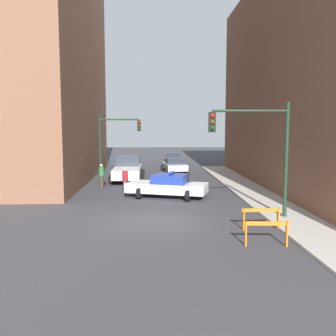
% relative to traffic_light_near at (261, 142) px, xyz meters
% --- Properties ---
extents(ground_plane, '(120.00, 120.00, 0.00)m').
position_rel_traffic_light_near_xyz_m(ground_plane, '(-4.73, -0.18, -3.53)').
color(ground_plane, '#38383D').
extents(sidewalk_right, '(2.40, 44.00, 0.12)m').
position_rel_traffic_light_near_xyz_m(sidewalk_right, '(1.47, -0.18, -3.47)').
color(sidewalk_right, '#B2ADA3').
rests_on(sidewalk_right, ground_plane).
extents(traffic_light_near, '(3.64, 0.35, 5.20)m').
position_rel_traffic_light_near_xyz_m(traffic_light_near, '(0.00, 0.00, 0.00)').
color(traffic_light_near, black).
rests_on(traffic_light_near, sidewalk_right).
extents(traffic_light_far, '(3.44, 0.35, 5.20)m').
position_rel_traffic_light_near_xyz_m(traffic_light_far, '(-8.03, 14.27, -0.13)').
color(traffic_light_far, black).
rests_on(traffic_light_far, ground_plane).
extents(police_car, '(5.04, 3.20, 1.52)m').
position_rel_traffic_light_near_xyz_m(police_car, '(-3.96, 5.43, -2.81)').
color(police_car, white).
rests_on(police_car, ground_plane).
extents(white_truck, '(2.64, 5.40, 1.90)m').
position_rel_traffic_light_near_xyz_m(white_truck, '(-6.79, 12.68, -2.62)').
color(white_truck, silver).
rests_on(white_truck, ground_plane).
extents(parked_car_near, '(2.55, 4.45, 1.31)m').
position_rel_traffic_light_near_xyz_m(parked_car_near, '(-2.80, 17.78, -2.86)').
color(parked_car_near, silver).
rests_on(parked_car_near, ground_plane).
extents(parked_car_mid, '(2.51, 4.43, 1.31)m').
position_rel_traffic_light_near_xyz_m(parked_car_mid, '(-2.46, 25.07, -2.86)').
color(parked_car_mid, '#474C51').
rests_on(parked_car_mid, ground_plane).
extents(pedestrian_crossing, '(0.49, 0.49, 1.66)m').
position_rel_traffic_light_near_xyz_m(pedestrian_crossing, '(-6.58, 6.76, -2.67)').
color(pedestrian_crossing, '#474C66').
rests_on(pedestrian_crossing, ground_plane).
extents(pedestrian_corner, '(0.51, 0.51, 1.66)m').
position_rel_traffic_light_near_xyz_m(pedestrian_corner, '(-8.39, 9.21, -2.67)').
color(pedestrian_corner, '#382D23').
rests_on(pedestrian_corner, ground_plane).
extents(barrier_front, '(1.60, 0.26, 0.90)m').
position_rel_traffic_light_near_xyz_m(barrier_front, '(-0.89, -3.87, -2.91)').
color(barrier_front, orange).
rests_on(barrier_front, ground_plane).
extents(barrier_mid, '(1.60, 0.18, 0.90)m').
position_rel_traffic_light_near_xyz_m(barrier_mid, '(-0.45, -1.76, -2.91)').
color(barrier_mid, orange).
rests_on(barrier_mid, ground_plane).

